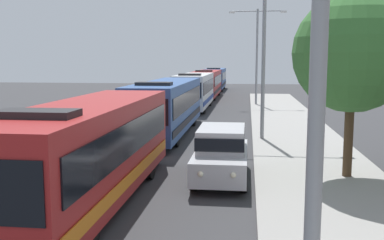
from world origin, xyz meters
name	(u,v)px	position (x,y,z in m)	size (l,w,h in m)	color
bus_lead	(90,149)	(-1.30, 11.74, 1.69)	(2.58, 10.99, 3.21)	maroon
bus_second_in_line	(167,105)	(-1.30, 24.65, 1.69)	(2.58, 12.32, 3.21)	#284C8C
bus_middle	(195,90)	(-1.30, 38.06, 1.69)	(2.58, 10.67, 3.21)	silver
bus_fourth_in_line	(207,83)	(-1.30, 50.22, 1.69)	(2.58, 12.34, 3.21)	maroon
bus_rear	(215,78)	(-1.30, 63.19, 1.69)	(2.58, 10.44, 3.21)	#284C8C
white_suv	(221,152)	(2.40, 14.99, 1.03)	(1.86, 4.73, 1.90)	#B7B7BC
streetlamp_mid	(264,48)	(4.10, 23.07, 4.89)	(5.38, 0.28, 7.73)	gray
streetlamp_far	(257,47)	(4.10, 41.67, 5.43)	(5.25, 0.28, 8.77)	gray
roadside_tree	(352,53)	(6.90, 15.50, 4.53)	(4.16, 4.16, 6.47)	#4C3823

